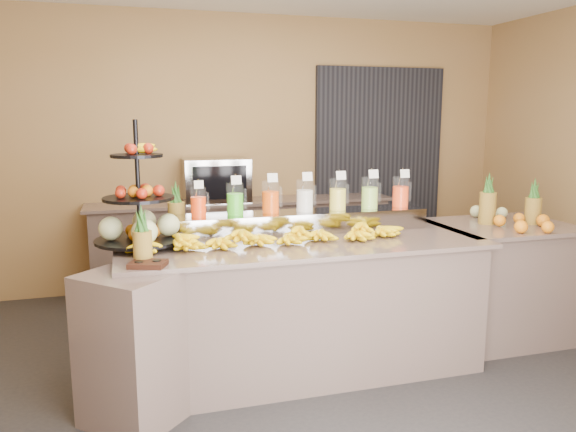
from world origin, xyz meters
name	(u,v)px	position (x,y,z in m)	size (l,w,h in m)	color
ground	(315,385)	(0.00, 0.00, 0.00)	(6.00, 6.00, 0.00)	black
room_envelope	(307,102)	(0.19, 0.79, 1.88)	(6.04, 5.02, 2.82)	olive
buffet_counter	(288,308)	(-0.12, 0.26, 0.47)	(2.75, 1.25, 0.93)	gray
right_counter	(499,280)	(1.70, 0.40, 0.47)	(1.08, 0.88, 0.93)	gray
back_ledge	(244,244)	(0.00, 2.25, 0.47)	(3.10, 0.55, 0.93)	gray
pitcher_tray	(305,221)	(0.11, 0.58, 1.01)	(1.85, 0.30, 0.15)	gray
juice_pitcher_orange_a	(198,204)	(-0.67, 0.58, 1.17)	(0.11, 0.12, 0.27)	silver
juice_pitcher_green	(235,201)	(-0.41, 0.58, 1.18)	(0.12, 0.13, 0.30)	silver
juice_pitcher_orange_b	(271,199)	(-0.15, 0.58, 1.18)	(0.13, 0.13, 0.31)	silver
juice_pitcher_milk	(305,198)	(0.11, 0.58, 1.18)	(0.13, 0.13, 0.31)	silver
juice_pitcher_lemon	(338,196)	(0.37, 0.58, 1.18)	(0.13, 0.13, 0.31)	silver
juice_pitcher_lime	(370,195)	(0.63, 0.58, 1.19)	(0.13, 0.13, 0.31)	silver
juice_pitcher_orange_c	(401,194)	(0.89, 0.58, 1.18)	(0.13, 0.13, 0.31)	silver
banana_heap	(273,234)	(-0.22, 0.26, 0.99)	(1.85, 0.17, 0.15)	yellow
fruit_stand	(145,214)	(-1.04, 0.42, 1.14)	(0.69, 0.69, 0.82)	black
condiment_caddy	(148,264)	(-1.05, -0.11, 0.94)	(0.20, 0.15, 0.03)	black
pineapple_left_a	(142,242)	(-1.08, 0.00, 1.05)	(0.11, 0.11, 0.35)	brown
pineapple_left_b	(176,214)	(-0.81, 0.79, 1.07)	(0.12, 0.12, 0.39)	brown
right_fruit_pile	(516,216)	(1.74, 0.30, 1.01)	(0.48, 0.46, 0.25)	brown
oven_warmer	(216,180)	(-0.28, 2.25, 1.14)	(0.64, 0.45, 0.43)	gray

